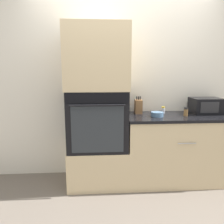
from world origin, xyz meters
TOP-DOWN VIEW (x-y plane):
  - ground_plane at (0.00, 0.00)m, footprint 12.00×12.00m
  - wall_back at (0.00, 0.63)m, footprint 8.00×0.05m
  - oven_cabinet_base at (-0.38, 0.30)m, footprint 0.75×0.60m
  - wall_oven at (-0.38, 0.30)m, footprint 0.73×0.64m
  - oven_cabinet_upper at (-0.38, 0.30)m, footprint 0.75×0.60m
  - counter_unit at (0.67, 0.30)m, footprint 1.37×0.63m
  - microwave at (1.08, 0.40)m, footprint 0.39×0.30m
  - knife_block at (0.17, 0.45)m, footprint 0.09×0.12m
  - bowl at (0.38, 0.24)m, footprint 0.16×0.16m
  - condiment_jar_near at (0.51, 0.45)m, footprint 0.05×0.05m
  - condiment_jar_mid at (0.74, 0.24)m, footprint 0.05×0.05m

SIDE VIEW (x-z plane):
  - ground_plane at x=0.00m, z-range 0.00..0.00m
  - oven_cabinet_base at x=-0.38m, z-range 0.00..0.49m
  - counter_unit at x=0.67m, z-range 0.00..0.90m
  - wall_oven at x=-0.38m, z-range 0.49..1.23m
  - bowl at x=0.38m, z-range 0.90..0.95m
  - condiment_jar_near at x=0.51m, z-range 0.89..0.99m
  - condiment_jar_mid at x=0.74m, z-range 0.89..1.01m
  - knife_block at x=0.17m, z-range 0.87..1.11m
  - microwave at x=1.08m, z-range 0.90..1.11m
  - wall_back at x=0.00m, z-range 0.00..2.50m
  - oven_cabinet_upper at x=-0.38m, z-range 1.23..1.99m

